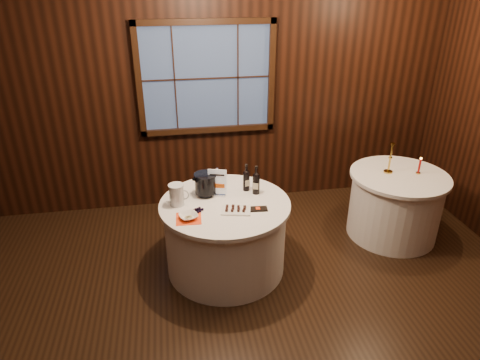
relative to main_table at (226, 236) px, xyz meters
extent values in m
plane|color=black|center=(0.00, -1.00, -0.39)|extent=(6.00, 6.00, 0.00)
cube|color=black|center=(0.00, 1.50, 1.11)|extent=(6.00, 0.02, 3.00)
cube|color=#3B507B|center=(0.00, 1.47, 1.26)|extent=(1.50, 0.01, 1.20)
cylinder|color=white|center=(0.00, 0.00, -0.02)|extent=(1.20, 1.20, 0.73)
cylinder|color=white|center=(0.00, 0.00, 0.36)|extent=(1.28, 1.28, 0.04)
cylinder|color=white|center=(2.00, 0.30, -0.02)|extent=(1.00, 1.00, 0.73)
cylinder|color=white|center=(2.00, 0.30, 0.36)|extent=(1.08, 1.08, 0.04)
cube|color=silver|center=(-0.05, 0.16, 0.39)|extent=(0.18, 0.13, 0.02)
cube|color=silver|center=(-0.05, 0.16, 0.54)|extent=(0.02, 0.02, 0.28)
cube|color=white|center=(-0.05, 0.15, 0.54)|extent=(0.18, 0.06, 0.26)
cylinder|color=black|center=(0.25, 0.23, 0.48)|extent=(0.07, 0.07, 0.19)
sphere|color=black|center=(0.25, 0.23, 0.57)|extent=(0.07, 0.07, 0.07)
cylinder|color=black|center=(0.25, 0.23, 0.62)|extent=(0.03, 0.03, 0.08)
cylinder|color=black|center=(0.25, 0.23, 0.66)|extent=(0.03, 0.03, 0.02)
cube|color=beige|center=(0.25, 0.19, 0.48)|extent=(0.05, 0.01, 0.06)
cylinder|color=black|center=(0.34, 0.14, 0.48)|extent=(0.07, 0.07, 0.19)
sphere|color=black|center=(0.34, 0.14, 0.58)|extent=(0.07, 0.07, 0.07)
cylinder|color=black|center=(0.34, 0.14, 0.63)|extent=(0.03, 0.03, 0.09)
cylinder|color=black|center=(0.34, 0.14, 0.67)|extent=(0.03, 0.03, 0.02)
cube|color=beige|center=(0.34, 0.10, 0.48)|extent=(0.05, 0.02, 0.07)
cylinder|color=black|center=(-0.17, 0.19, 0.40)|extent=(0.16, 0.16, 0.03)
cylinder|color=black|center=(-0.17, 0.19, 0.50)|extent=(0.21, 0.21, 0.18)
cylinder|color=black|center=(-0.17, 0.19, 0.60)|extent=(0.23, 0.23, 0.02)
cube|color=white|center=(0.08, -0.18, 0.39)|extent=(0.30, 0.23, 0.02)
cube|color=black|center=(0.29, -0.19, 0.39)|extent=(0.18, 0.10, 0.01)
cylinder|color=#322812|center=(-0.34, -0.14, 0.40)|extent=(0.07, 0.03, 0.03)
cylinder|color=silver|center=(-0.46, 0.04, 0.48)|extent=(0.14, 0.14, 0.20)
cylinder|color=silver|center=(-0.46, 0.04, 0.59)|extent=(0.15, 0.15, 0.01)
torus|color=silver|center=(-0.39, 0.04, 0.49)|extent=(0.10, 0.04, 0.10)
cube|color=#FF4515|center=(-0.37, -0.24, 0.38)|extent=(0.24, 0.24, 0.00)
imported|color=white|center=(-0.37, -0.24, 0.41)|extent=(0.21, 0.21, 0.04)
cylinder|color=gold|center=(1.89, 0.37, 0.39)|extent=(0.10, 0.10, 0.02)
cylinder|color=gold|center=(1.89, 0.37, 0.55)|extent=(0.02, 0.02, 0.31)
cylinder|color=gold|center=(1.89, 0.37, 0.72)|extent=(0.05, 0.05, 0.03)
cylinder|color=gold|center=(2.21, 0.29, 0.39)|extent=(0.05, 0.05, 0.01)
cylinder|color=#B5110D|center=(2.21, 0.29, 0.47)|extent=(0.02, 0.02, 0.16)
sphere|color=#FFB23F|center=(2.21, 0.29, 0.56)|extent=(0.02, 0.02, 0.02)
camera|label=1|loc=(-0.48, -3.60, 2.41)|focal=32.00mm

